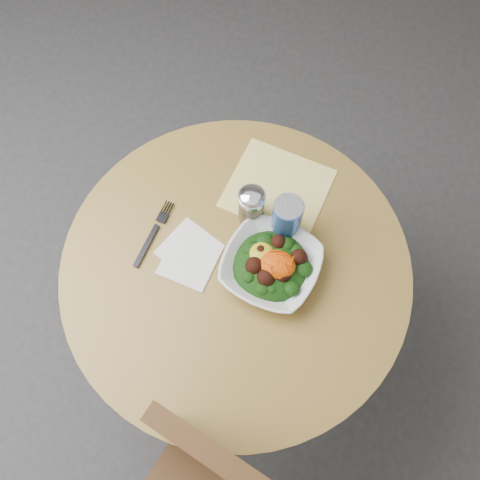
{
  "coord_description": "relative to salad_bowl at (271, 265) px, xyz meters",
  "views": [
    {
      "loc": [
        0.11,
        -0.47,
        2.03
      ],
      "look_at": [
        0.0,
        0.05,
        0.81
      ],
      "focal_mm": 40.0,
      "sensor_mm": 36.0,
      "label": 1
    }
  ],
  "objects": [
    {
      "name": "cloth_napkin",
      "position": [
        -0.02,
        0.24,
        -0.03
      ],
      "size": [
        0.31,
        0.29,
        0.0
      ],
      "primitive_type": "cube",
      "rotation": [
        0.0,
        0.0,
        -0.22
      ],
      "color": "yellow",
      "rests_on": "table"
    },
    {
      "name": "fork",
      "position": [
        -0.32,
        0.04,
        -0.03
      ],
      "size": [
        0.06,
        0.2,
        0.0
      ],
      "color": "black",
      "rests_on": "table"
    },
    {
      "name": "salad_bowl",
      "position": [
        0.0,
        0.0,
        0.0
      ],
      "size": [
        0.29,
        0.29,
        0.09
      ],
      "color": "white",
      "rests_on": "table"
    },
    {
      "name": "ground",
      "position": [
        -0.09,
        -0.01,
        -0.78
      ],
      "size": [
        6.0,
        6.0,
        0.0
      ],
      "primitive_type": "plane",
      "color": "#323234",
      "rests_on": "ground"
    },
    {
      "name": "beverage_can",
      "position": [
        0.02,
        0.12,
        0.04
      ],
      "size": [
        0.08,
        0.08,
        0.14
      ],
      "color": "navy",
      "rests_on": "table"
    },
    {
      "name": "paper_napkins",
      "position": [
        -0.21,
        -0.0,
        -0.03
      ],
      "size": [
        0.18,
        0.2,
        0.0
      ],
      "color": "white",
      "rests_on": "table"
    },
    {
      "name": "table",
      "position": [
        -0.09,
        -0.01,
        -0.23
      ],
      "size": [
        0.9,
        0.9,
        0.75
      ],
      "color": "black",
      "rests_on": "ground"
    },
    {
      "name": "spice_shaker",
      "position": [
        -0.08,
        0.14,
        0.03
      ],
      "size": [
        0.07,
        0.07,
        0.13
      ],
      "color": "silver",
      "rests_on": "table"
    }
  ]
}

